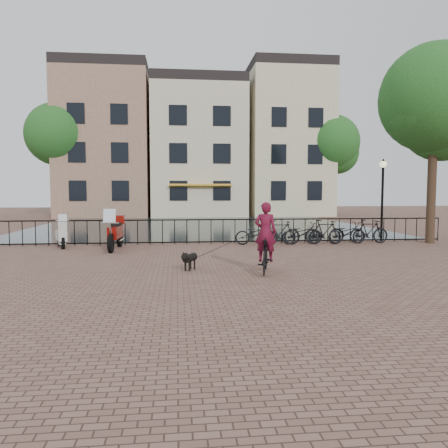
{
  "coord_description": "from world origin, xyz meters",
  "views": [
    {
      "loc": [
        -1.4,
        -9.95,
        2.2
      ],
      "look_at": [
        0.0,
        3.0,
        1.2
      ],
      "focal_mm": 35.0,
      "sensor_mm": 36.0,
      "label": 1
    }
  ],
  "objects": [
    {
      "name": "ground",
      "position": [
        0.0,
        0.0,
        0.0
      ],
      "size": [
        100.0,
        100.0,
        0.0
      ],
      "primitive_type": "plane",
      "color": "brown",
      "rests_on": "ground"
    },
    {
      "name": "motorcycle",
      "position": [
        -3.69,
        6.57,
        0.8
      ],
      "size": [
        0.65,
        2.25,
        1.59
      ],
      "rotation": [
        0.0,
        0.0,
        -0.06
      ],
      "color": "maroon",
      "rests_on": "ground"
    },
    {
      "name": "dog",
      "position": [
        -1.05,
        2.05,
        0.27
      ],
      "size": [
        0.57,
        0.84,
        0.54
      ],
      "rotation": [
        0.0,
        0.0,
        -0.44
      ],
      "color": "black",
      "rests_on": "ground"
    },
    {
      "name": "parked_bike_1",
      "position": [
        2.75,
        7.4,
        0.5
      ],
      "size": [
        1.7,
        0.62,
        1.0
      ],
      "primitive_type": "imported",
      "rotation": [
        0.0,
        0.0,
        1.48
      ],
      "color": "black",
      "rests_on": "ground"
    },
    {
      "name": "parked_bike_3",
      "position": [
        4.65,
        7.4,
        0.5
      ],
      "size": [
        1.67,
        0.5,
        1.0
      ],
      "primitive_type": "imported",
      "rotation": [
        0.0,
        0.0,
        1.59
      ],
      "color": "black",
      "rests_on": "ground"
    },
    {
      "name": "canal_house_left",
      "position": [
        -7.5,
        30.0,
        6.4
      ],
      "size": [
        7.5,
        9.0,
        12.8
      ],
      "color": "#83614C",
      "rests_on": "ground"
    },
    {
      "name": "cyclist",
      "position": [
        0.94,
        1.41,
        0.84
      ],
      "size": [
        0.85,
        1.68,
        2.22
      ],
      "rotation": [
        0.0,
        0.0,
        2.89
      ],
      "color": "black",
      "rests_on": "ground"
    },
    {
      "name": "parked_bike_0",
      "position": [
        1.8,
        7.4,
        0.45
      ],
      "size": [
        1.78,
        0.84,
        0.9
      ],
      "primitive_type": "imported",
      "rotation": [
        0.0,
        0.0,
        1.43
      ],
      "color": "black",
      "rests_on": "ground"
    },
    {
      "name": "tree_far_right",
      "position": [
        12.0,
        27.0,
        6.35
      ],
      "size": [
        4.76,
        4.76,
        8.76
      ],
      "color": "black",
      "rests_on": "ground"
    },
    {
      "name": "canal_house_right",
      "position": [
        8.5,
        30.0,
        6.65
      ],
      "size": [
        7.0,
        9.0,
        13.3
      ],
      "color": "#C4B592",
      "rests_on": "ground"
    },
    {
      "name": "parked_bike_5",
      "position": [
        6.55,
        7.4,
        0.5
      ],
      "size": [
        1.67,
        0.49,
        1.0
      ],
      "primitive_type": "imported",
      "rotation": [
        0.0,
        0.0,
        1.58
      ],
      "color": "black",
      "rests_on": "ground"
    },
    {
      "name": "lamp_post",
      "position": [
        7.2,
        7.6,
        2.38
      ],
      "size": [
        0.3,
        0.3,
        3.45
      ],
      "color": "black",
      "rests_on": "ground"
    },
    {
      "name": "tree_near_right",
      "position": [
        9.2,
        7.3,
        5.97
      ],
      "size": [
        4.48,
        4.48,
        8.24
      ],
      "color": "black",
      "rests_on": "ground"
    },
    {
      "name": "canal_water",
      "position": [
        0.0,
        17.3,
        0.0
      ],
      "size": [
        20.0,
        20.0,
        0.0
      ],
      "primitive_type": "plane",
      "color": "black",
      "rests_on": "ground"
    },
    {
      "name": "tree_far_left",
      "position": [
        -11.0,
        27.0,
        6.73
      ],
      "size": [
        5.04,
        5.04,
        9.27
      ],
      "color": "black",
      "rests_on": "ground"
    },
    {
      "name": "scooter",
      "position": [
        -5.88,
        7.44,
        0.67
      ],
      "size": [
        0.9,
        1.5,
        1.35
      ],
      "rotation": [
        0.0,
        0.0,
        0.36
      ],
      "color": "silver",
      "rests_on": "ground"
    },
    {
      "name": "parked_bike_2",
      "position": [
        3.7,
        7.4,
        0.45
      ],
      "size": [
        1.75,
        0.69,
        0.9
      ],
      "primitive_type": "imported",
      "rotation": [
        0.0,
        0.0,
        1.63
      ],
      "color": "black",
      "rests_on": "ground"
    },
    {
      "name": "parked_bike_4",
      "position": [
        5.6,
        7.4,
        0.45
      ],
      "size": [
        1.79,
        0.87,
        0.9
      ],
      "primitive_type": "imported",
      "rotation": [
        0.0,
        0.0,
        1.74
      ],
      "color": "black",
      "rests_on": "ground"
    },
    {
      "name": "railing",
      "position": [
        0.0,
        8.0,
        0.5
      ],
      "size": [
        20.0,
        0.05,
        1.02
      ],
      "color": "black",
      "rests_on": "ground"
    },
    {
      "name": "canal_house_mid",
      "position": [
        0.5,
        30.0,
        5.9
      ],
      "size": [
        8.0,
        9.5,
        11.8
      ],
      "color": "beige",
      "rests_on": "ground"
    }
  ]
}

